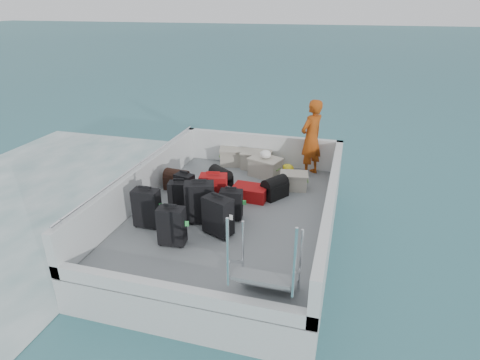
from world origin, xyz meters
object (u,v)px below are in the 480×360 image
object	(u,v)px
suitcase_7	(231,205)
passenger	(311,138)
suitcase_0	(147,208)
crate_2	(265,168)
suitcase_1	(180,197)
suitcase_2	(185,187)
crate_0	(233,157)
suitcase_3	(172,226)
suitcase_6	(218,216)
crate_3	(294,182)
crate_1	(256,161)
suitcase_8	(250,192)
suitcase_4	(200,203)
suitcase_5	(214,192)

from	to	relation	value
suitcase_7	passenger	distance (m)	2.64
suitcase_0	crate_2	bearing A→B (deg)	59.33
suitcase_1	suitcase_7	distance (m)	0.95
suitcase_2	crate_0	distance (m)	2.00
suitcase_3	suitcase_6	size ratio (longest dim) A/B	0.97
crate_3	suitcase_7	bearing A→B (deg)	-119.47
crate_1	crate_2	xyz separation A→B (m)	(0.30, -0.37, 0.01)
suitcase_3	suitcase_0	bearing A→B (deg)	142.48
passenger	suitcase_0	bearing A→B (deg)	-5.17
suitcase_2	crate_2	world-z (taller)	suitcase_2
suitcase_7	crate_0	xyz separation A→B (m)	(-0.69, 2.45, -0.09)
suitcase_8	crate_2	size ratio (longest dim) A/B	1.04
suitcase_1	suitcase_8	distance (m)	1.37
suitcase_0	suitcase_8	world-z (taller)	suitcase_0
suitcase_8	suitcase_4	bearing A→B (deg)	153.98
suitcase_2	suitcase_5	world-z (taller)	suitcase_5
suitcase_3	suitcase_6	world-z (taller)	suitcase_6
suitcase_0	suitcase_8	distance (m)	2.02
suitcase_7	passenger	size ratio (longest dim) A/B	0.33
suitcase_8	crate_2	distance (m)	1.16
suitcase_1	suitcase_7	world-z (taller)	suitcase_1
suitcase_0	crate_0	bearing A→B (deg)	77.33
suitcase_3	suitcase_4	bearing A→B (deg)	72.96
suitcase_5	suitcase_8	bearing A→B (deg)	35.09
suitcase_2	crate_3	size ratio (longest dim) A/B	1.00
suitcase_5	crate_0	bearing A→B (deg)	85.65
suitcase_2	passenger	xyz separation A→B (m)	(2.12, 1.86, 0.57)
crate_2	suitcase_0	bearing A→B (deg)	-118.57
suitcase_4	crate_1	bearing A→B (deg)	64.16
suitcase_2	suitcase_6	distance (m)	1.44
suitcase_4	crate_0	xyz separation A→B (m)	(-0.21, 2.68, -0.18)
suitcase_8	crate_3	world-z (taller)	crate_3
suitcase_3	crate_0	xyz separation A→B (m)	(-0.05, 3.46, -0.14)
suitcase_2	suitcase_1	bearing A→B (deg)	-63.40
suitcase_5	suitcase_8	xyz separation A→B (m)	(0.53, 0.57, -0.20)
suitcase_3	suitcase_1	bearing A→B (deg)	101.67
crate_2	crate_3	distance (m)	0.85
suitcase_1	passenger	bearing A→B (deg)	38.98
suitcase_0	suitcase_8	size ratio (longest dim) A/B	1.03
suitcase_5	suitcase_6	xyz separation A→B (m)	(0.36, -0.81, -0.01)
suitcase_2	crate_2	xyz separation A→B (m)	(1.22, 1.51, -0.07)
suitcase_7	crate_1	world-z (taller)	suitcase_7
suitcase_0	passenger	size ratio (longest dim) A/B	0.40
suitcase_1	suitcase_4	distance (m)	0.53
crate_1	crate_3	xyz separation A→B (m)	(0.99, -0.86, -0.03)
suitcase_5	suitcase_7	bearing A→B (deg)	-45.24
suitcase_7	passenger	bearing A→B (deg)	59.04
crate_0	suitcase_6	bearing A→B (deg)	-77.95
suitcase_3	suitcase_8	bearing A→B (deg)	62.25
suitcase_5	suitcase_7	world-z (taller)	suitcase_5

